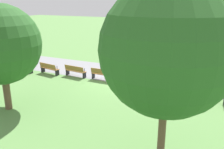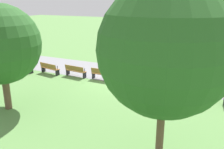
# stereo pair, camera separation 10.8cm
# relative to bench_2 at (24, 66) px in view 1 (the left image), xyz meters

# --- Properties ---
(ground_plane) EXTENTS (120.00, 120.00, 0.00)m
(ground_plane) POSITION_rel_bench_2_xyz_m (7.97, 0.95, -0.47)
(ground_plane) COLOR #5B8C47
(path_paving) EXTENTS (39.50, 4.53, 0.01)m
(path_paving) POSITION_rel_bench_2_xyz_m (7.97, 2.96, -0.47)
(path_paving) COLOR gray
(path_paving) RESTS_ON ground
(bench_2) EXTENTS (1.83, 0.85, 0.89)m
(bench_2) POSITION_rel_bench_2_xyz_m (0.00, 0.00, 0.00)
(bench_2) COLOR #996633
(bench_2) RESTS_ON ground
(bench_3) EXTENTS (1.83, 0.75, 0.89)m
(bench_3) POSITION_rel_bench_2_xyz_m (2.25, 0.43, 0.00)
(bench_3) COLOR #996633
(bench_3) RESTS_ON ground
(bench_4) EXTENTS (1.81, 0.64, 0.89)m
(bench_4) POSITION_rel_bench_2_xyz_m (4.53, 0.72, 0.00)
(bench_4) COLOR #996633
(bench_4) RESTS_ON ground
(bench_5) EXTENTS (1.79, 0.53, 0.89)m
(bench_5) POSITION_rel_bench_2_xyz_m (6.82, 0.87, 0.00)
(bench_5) COLOR #996633
(bench_5) RESTS_ON ground
(bench_6) EXTENTS (1.79, 0.53, 0.89)m
(bench_6) POSITION_rel_bench_2_xyz_m (9.12, 0.87, 0.00)
(bench_6) COLOR #996633
(bench_6) RESTS_ON ground
(bench_7) EXTENTS (1.81, 0.64, 0.89)m
(bench_7) POSITION_rel_bench_2_xyz_m (11.41, 0.72, 0.00)
(bench_7) COLOR #996633
(bench_7) RESTS_ON ground
(bench_8) EXTENTS (1.83, 0.75, 0.89)m
(bench_8) POSITION_rel_bench_2_xyz_m (13.69, 0.43, 0.00)
(bench_8) COLOR #996633
(bench_8) RESTS_ON ground
(tree_0) EXTENTS (4.17, 4.17, 6.38)m
(tree_0) POSITION_rel_bench_2_xyz_m (13.23, -7.15, 3.82)
(tree_0) COLOR brown
(tree_0) RESTS_ON ground
(tree_1) EXTENTS (4.11, 4.11, 5.61)m
(tree_1) POSITION_rel_bench_2_xyz_m (4.46, -5.70, 3.07)
(tree_1) COLOR brown
(tree_1) RESTS_ON ground
(lamp_post) EXTENTS (0.32, 0.32, 3.75)m
(lamp_post) POSITION_rel_bench_2_xyz_m (-3.29, 1.56, 2.16)
(lamp_post) COLOR black
(lamp_post) RESTS_ON ground
(kiosk) EXTENTS (4.43, 3.85, 2.77)m
(kiosk) POSITION_rel_bench_2_xyz_m (11.18, 10.00, 0.95)
(kiosk) COLOR #4C515B
(kiosk) RESTS_ON ground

